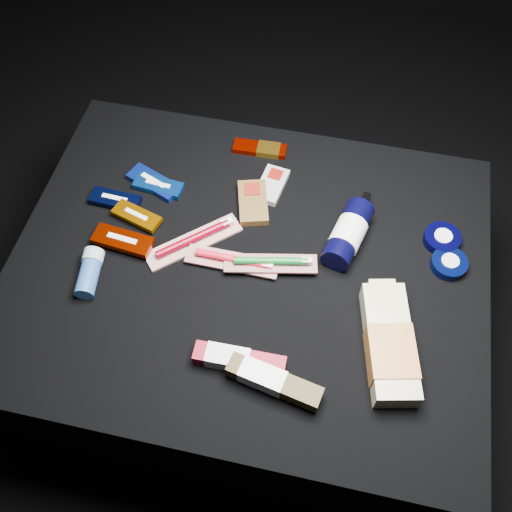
% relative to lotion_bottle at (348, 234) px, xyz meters
% --- Properties ---
extents(ground, '(3.00, 3.00, 0.00)m').
position_rel_lotion_bottle_xyz_m(ground, '(-0.19, -0.10, -0.43)').
color(ground, black).
rests_on(ground, ground).
extents(cloth_table, '(0.98, 0.78, 0.40)m').
position_rel_lotion_bottle_xyz_m(cloth_table, '(-0.19, -0.10, -0.23)').
color(cloth_table, black).
rests_on(cloth_table, ground).
extents(luna_bar_0, '(0.13, 0.09, 0.02)m').
position_rel_lotion_bottle_xyz_m(luna_bar_0, '(-0.44, 0.06, -0.02)').
color(luna_bar_0, '#102FAE').
rests_on(luna_bar_0, cloth_table).
extents(luna_bar_1, '(0.11, 0.05, 0.01)m').
position_rel_lotion_bottle_xyz_m(luna_bar_1, '(-0.43, 0.06, -0.02)').
color(luna_bar_1, '#0D409B').
rests_on(luna_bar_1, cloth_table).
extents(luna_bar_2, '(0.11, 0.05, 0.01)m').
position_rel_lotion_bottle_xyz_m(luna_bar_2, '(-0.51, -0.00, -0.02)').
color(luna_bar_2, black).
rests_on(luna_bar_2, cloth_table).
extents(luna_bar_3, '(0.11, 0.07, 0.01)m').
position_rel_lotion_bottle_xyz_m(luna_bar_3, '(-0.45, -0.04, -0.02)').
color(luna_bar_3, '#AB6000').
rests_on(luna_bar_3, cloth_table).
extents(luna_bar_4, '(0.13, 0.06, 0.02)m').
position_rel_lotion_bottle_xyz_m(luna_bar_4, '(-0.46, -0.11, -0.01)').
color(luna_bar_4, '#741200').
rests_on(luna_bar_4, cloth_table).
extents(clif_bar_0, '(0.09, 0.13, 0.02)m').
position_rel_lotion_bottle_xyz_m(clif_bar_0, '(-0.21, 0.06, -0.02)').
color(clif_bar_0, brown).
rests_on(clif_bar_0, cloth_table).
extents(clif_bar_1, '(0.07, 0.11, 0.02)m').
position_rel_lotion_bottle_xyz_m(clif_bar_1, '(-0.18, 0.12, -0.02)').
color(clif_bar_1, '#9E9D97').
rests_on(clif_bar_1, cloth_table).
extents(power_bar, '(0.13, 0.04, 0.02)m').
position_rel_lotion_bottle_xyz_m(power_bar, '(-0.23, 0.21, -0.02)').
color(power_bar, '#7D0B00').
rests_on(power_bar, cloth_table).
extents(lotion_bottle, '(0.10, 0.20, 0.06)m').
position_rel_lotion_bottle_xyz_m(lotion_bottle, '(0.00, 0.00, 0.00)').
color(lotion_bottle, black).
rests_on(lotion_bottle, cloth_table).
extents(cream_tin_upper, '(0.08, 0.08, 0.02)m').
position_rel_lotion_bottle_xyz_m(cream_tin_upper, '(0.20, 0.04, -0.02)').
color(cream_tin_upper, black).
rests_on(cream_tin_upper, cloth_table).
extents(cream_tin_lower, '(0.07, 0.07, 0.02)m').
position_rel_lotion_bottle_xyz_m(cream_tin_lower, '(0.21, -0.02, -0.02)').
color(cream_tin_lower, black).
rests_on(cream_tin_lower, cloth_table).
extents(bodywash_bottle, '(0.13, 0.25, 0.05)m').
position_rel_lotion_bottle_xyz_m(bodywash_bottle, '(0.11, -0.23, -0.01)').
color(bodywash_bottle, beige).
rests_on(bodywash_bottle, cloth_table).
extents(deodorant_stick, '(0.06, 0.11, 0.04)m').
position_rel_lotion_bottle_xyz_m(deodorant_stick, '(-0.49, -0.20, -0.01)').
color(deodorant_stick, navy).
rests_on(deodorant_stick, cloth_table).
extents(toothbrush_pack_0, '(0.19, 0.18, 0.02)m').
position_rel_lotion_bottle_xyz_m(toothbrush_pack_0, '(-0.31, -0.07, -0.02)').
color(toothbrush_pack_0, silver).
rests_on(toothbrush_pack_0, cloth_table).
extents(toothbrush_pack_1, '(0.19, 0.05, 0.02)m').
position_rel_lotion_bottle_xyz_m(toothbrush_pack_1, '(-0.22, -0.10, -0.02)').
color(toothbrush_pack_1, '#BDB5AF').
rests_on(toothbrush_pack_1, cloth_table).
extents(toothbrush_pack_2, '(0.19, 0.08, 0.02)m').
position_rel_lotion_bottle_xyz_m(toothbrush_pack_2, '(-0.14, -0.10, -0.01)').
color(toothbrush_pack_2, '#AAA4A0').
rests_on(toothbrush_pack_2, cloth_table).
extents(toothpaste_carton_red, '(0.17, 0.04, 0.03)m').
position_rel_lotion_bottle_xyz_m(toothpaste_carton_red, '(-0.17, -0.31, -0.02)').
color(toothpaste_carton_red, maroon).
rests_on(toothpaste_carton_red, cloth_table).
extents(toothpaste_carton_green, '(0.18, 0.07, 0.03)m').
position_rel_lotion_bottle_xyz_m(toothpaste_carton_green, '(-0.10, -0.34, -0.01)').
color(toothpaste_carton_green, '#392E11').
rests_on(toothpaste_carton_green, cloth_table).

